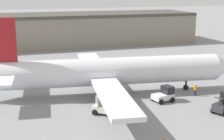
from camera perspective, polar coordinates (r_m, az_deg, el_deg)
name	(u,v)px	position (r m, az deg, el deg)	size (l,w,h in m)	color
ground_plane	(112,94)	(46.31, 0.00, -4.02)	(400.00, 400.00, 0.00)	gray
terminal_building	(31,31)	(85.59, -13.34, 6.39)	(81.64, 15.29, 7.78)	gray
airplane	(105,72)	(45.32, -1.11, -0.36)	(36.43, 31.81, 10.46)	silver
ground_crew_worker	(195,89)	(46.62, 13.67, -3.17)	(0.36, 0.36, 1.64)	#1E2338
baggage_tug	(108,107)	(38.66, -0.65, -6.19)	(3.18, 3.18, 1.98)	beige
belt_loader_truck	(224,103)	(41.39, 18.19, -5.28)	(3.06, 2.66, 2.38)	#2D2D33
pushback_tug	(164,95)	(43.64, 8.67, -4.06)	(2.80, 2.36, 1.93)	silver
safety_cone_near	(164,140)	(32.68, 8.56, -11.36)	(0.36, 0.36, 0.55)	#EF590F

